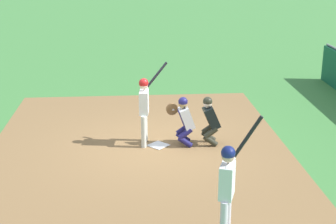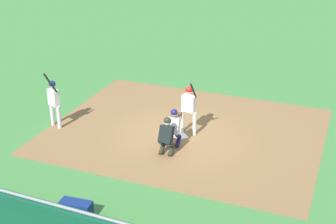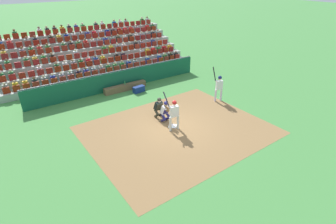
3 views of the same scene
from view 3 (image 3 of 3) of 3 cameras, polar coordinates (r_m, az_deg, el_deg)
ground_plane at (r=14.70m, az=0.98°, el=-3.07°), size 160.00×160.00×0.00m
infield_dirt_patch at (r=14.36m, az=2.15°, el=-3.89°), size 9.48×7.71×0.01m
home_plate_marker at (r=14.69m, az=0.98°, el=-3.02°), size 0.62×0.62×0.02m
batter_at_plate at (r=13.85m, az=1.29°, el=0.00°), size 0.62×0.74×2.10m
catcher_crouching at (r=14.81m, az=-0.55°, el=0.38°), size 0.49×0.74×1.30m
home_plate_umpire at (r=15.30m, az=-2.01°, el=1.21°), size 0.47×0.47×1.29m
dugout_wall at (r=19.68m, az=-10.43°, el=6.82°), size 13.02×0.24×1.40m
dugout_bench at (r=19.44m, az=-9.14°, el=5.24°), size 3.20×0.40×0.44m
water_bottle_on_bench at (r=19.28m, az=-9.22°, el=6.15°), size 0.07×0.07×0.26m
equipment_duffel_bag at (r=19.00m, az=-6.28°, el=4.88°), size 0.87×0.45×0.43m
on_deck_batter at (r=17.52m, az=10.88°, el=5.60°), size 0.55×0.76×2.22m
bleacher_stand at (r=24.73m, az=-16.38°, el=11.49°), size 15.64×6.01×3.65m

